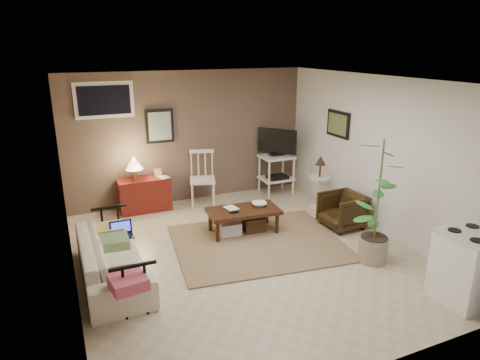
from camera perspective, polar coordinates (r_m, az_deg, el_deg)
name	(u,v)px	position (r m, az deg, el deg)	size (l,w,h in m)	color
floor	(246,254)	(6.13, 0.78, -9.83)	(5.00, 5.00, 0.00)	#C1B293
art_back	(160,126)	(7.74, -10.66, 7.08)	(0.50, 0.03, 0.60)	black
art_right	(338,124)	(7.61, 12.96, 7.29)	(0.03, 0.60, 0.45)	black
window	(104,100)	(7.52, -17.65, 10.11)	(0.96, 0.03, 0.60)	silver
rug	(258,243)	(6.44, 2.39, -8.33)	(2.43, 1.94, 0.02)	#7C6148
coffee_table	(243,219)	(6.68, 0.39, -5.23)	(1.15, 0.66, 0.42)	#3A1F0F
sofa	(112,252)	(5.61, -16.74, -9.18)	(1.88, 0.55, 0.74)	beige
sofa_pillows	(118,253)	(5.39, -16.02, -9.30)	(0.36, 1.79, 0.13)	beige
sofa_end_rails	(121,254)	(5.65, -15.59, -9.49)	(0.51, 1.88, 0.63)	black
laptop	(122,232)	(5.88, -15.51, -6.64)	(0.29, 0.21, 0.20)	black
red_console	(144,192)	(7.72, -12.74, -1.51)	(0.89, 0.40, 1.03)	maroon
spindle_chair	(202,180)	(7.83, -5.03, 0.00)	(0.56, 0.56, 1.00)	silver
tv_stand	(277,160)	(8.33, 4.93, 2.66)	(0.61, 0.63, 1.30)	silver
side_table	(320,176)	(7.71, 10.58, 0.53)	(0.36, 0.36, 0.97)	silver
armchair	(343,209)	(7.06, 13.52, -3.77)	(0.61, 0.57, 0.62)	black
potted_plant	(378,198)	(5.87, 17.96, -2.28)	(0.43, 0.43, 1.72)	#A0917F
stove	(469,267)	(5.59, 28.19, -10.16)	(0.65, 0.60, 0.85)	white
bowl	(259,199)	(6.72, 2.59, -2.54)	(0.23, 0.06, 0.23)	#3A1F0F
book_table	(227,203)	(6.56, -1.80, -3.06)	(0.17, 0.02, 0.23)	#3A1F0F
book_console	(159,173)	(7.56, -10.72, 0.96)	(0.16, 0.02, 0.21)	#3A1F0F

